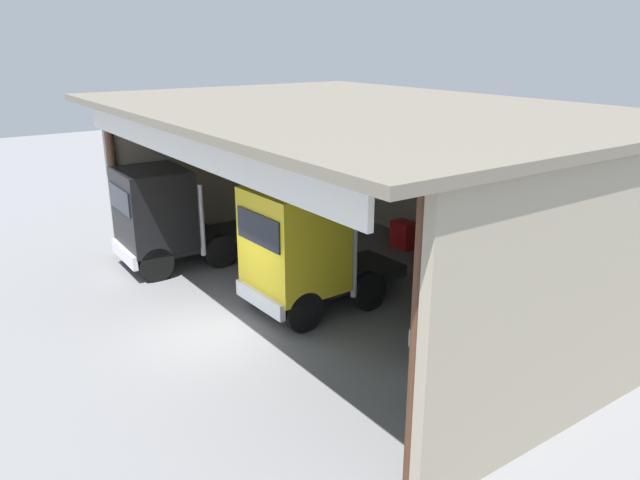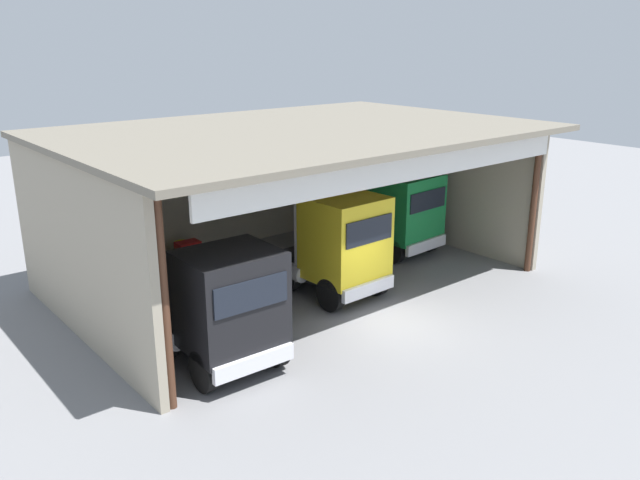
% 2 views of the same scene
% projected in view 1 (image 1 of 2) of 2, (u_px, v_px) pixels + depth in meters
% --- Properties ---
extents(ground_plane, '(80.00, 80.00, 0.00)m').
position_uv_depth(ground_plane, '(208.00, 333.00, 16.04)').
color(ground_plane, slate).
rests_on(ground_plane, ground).
extents(workshop_shed, '(16.19, 11.44, 5.68)m').
position_uv_depth(workshop_shed, '(386.00, 159.00, 18.07)').
color(workshop_shed, '#9E937F').
rests_on(workshop_shed, ground).
extents(truck_black_left_bay, '(2.67, 4.70, 3.40)m').
position_uv_depth(truck_black_left_bay, '(163.00, 216.00, 20.28)').
color(truck_black_left_bay, black).
rests_on(truck_black_left_bay, ground).
extents(truck_yellow_center_bay, '(2.66, 4.79, 3.60)m').
position_uv_depth(truck_yellow_center_bay, '(302.00, 248.00, 16.85)').
color(truck_yellow_center_bay, yellow).
rests_on(truck_yellow_center_bay, ground).
extents(truck_green_center_right_bay, '(2.89, 4.95, 3.36)m').
position_uv_depth(truck_green_center_right_bay, '(495.00, 294.00, 14.08)').
color(truck_green_center_right_bay, '#197F3D').
rests_on(truck_green_center_right_bay, ground).
extents(oil_drum, '(0.58, 0.58, 0.89)m').
position_uv_depth(oil_drum, '(413.00, 233.00, 22.82)').
color(oil_drum, gold).
rests_on(oil_drum, ground).
extents(tool_cart, '(0.90, 0.60, 1.00)m').
position_uv_depth(tool_cart, '(404.00, 234.00, 22.53)').
color(tool_cart, red).
rests_on(tool_cart, ground).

